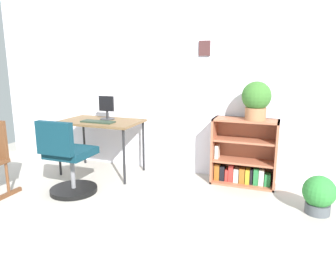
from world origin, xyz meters
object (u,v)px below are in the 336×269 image
(potted_plant_on_shelf, at_px, (256,99))
(potted_plant_floor, at_px, (319,194))
(desk, at_px, (101,125))
(office_chair, at_px, (68,163))
(bookshelf_low, at_px, (244,156))
(monitor, at_px, (107,109))
(keyboard, at_px, (98,122))

(potted_plant_on_shelf, bearing_deg, potted_plant_floor, -36.87)
(desk, height_order, office_chair, office_chair)
(bookshelf_low, relative_size, potted_plant_on_shelf, 1.83)
(monitor, relative_size, keyboard, 0.72)
(monitor, bearing_deg, desk, -108.04)
(desk, xyz_separation_m, office_chair, (0.04, -0.75, -0.28))
(office_chair, distance_m, potted_plant_on_shelf, 2.20)
(office_chair, bearing_deg, keyboard, 90.42)
(potted_plant_on_shelf, xyz_separation_m, potted_plant_floor, (0.68, -0.51, -0.83))
(monitor, relative_size, potted_plant_floor, 0.81)
(bookshelf_low, bearing_deg, potted_plant_on_shelf, -25.17)
(keyboard, distance_m, potted_plant_on_shelf, 1.92)
(monitor, xyz_separation_m, potted_plant_floor, (2.55, -0.40, -0.65))
(monitor, bearing_deg, potted_plant_floor, -8.90)
(office_chair, bearing_deg, desk, 93.26)
(monitor, distance_m, potted_plant_floor, 2.66)
(keyboard, relative_size, potted_plant_on_shelf, 0.98)
(bookshelf_low, bearing_deg, office_chair, -149.89)
(keyboard, bearing_deg, desk, 106.27)
(desk, distance_m, keyboard, 0.15)
(office_chair, xyz_separation_m, potted_plant_floor, (2.54, 0.45, -0.17))
(monitor, xyz_separation_m, keyboard, (0.01, -0.23, -0.13))
(bookshelf_low, bearing_deg, monitor, -174.72)
(keyboard, xyz_separation_m, bookshelf_low, (1.75, 0.39, -0.37))
(office_chair, distance_m, bookshelf_low, 2.02)
(office_chair, height_order, bookshelf_low, office_chair)
(potted_plant_floor, bearing_deg, keyboard, 176.22)
(office_chair, relative_size, bookshelf_low, 1.07)
(office_chair, bearing_deg, monitor, 90.68)
(monitor, distance_m, keyboard, 0.27)
(monitor, height_order, keyboard, monitor)
(keyboard, distance_m, potted_plant_floor, 2.60)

